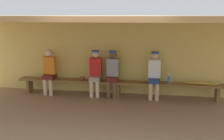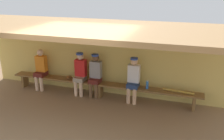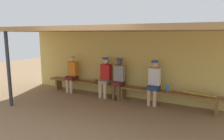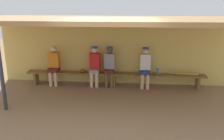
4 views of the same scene
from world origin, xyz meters
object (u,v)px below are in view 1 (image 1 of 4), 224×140
(player_middle, at_px, (96,71))
(player_leftmost, at_px, (49,70))
(player_in_blue, at_px, (154,73))
(water_bottle_green, at_px, (169,79))
(bench, at_px, (118,84))
(baseball_bat, at_px, (201,83))
(player_near_post, at_px, (113,71))
(baseball_glove_worn, at_px, (82,78))

(player_middle, bearing_deg, player_leftmost, -179.98)
(player_in_blue, xyz_separation_m, water_bottle_green, (0.41, -0.01, -0.16))
(player_in_blue, bearing_deg, water_bottle_green, -0.91)
(bench, xyz_separation_m, player_leftmost, (-2.08, 0.00, 0.34))
(bench, bearing_deg, player_in_blue, 0.20)
(water_bottle_green, bearing_deg, bench, 179.88)
(player_leftmost, height_order, water_bottle_green, player_leftmost)
(baseball_bat, bearing_deg, player_middle, -173.34)
(water_bottle_green, bearing_deg, player_middle, 179.82)
(bench, xyz_separation_m, water_bottle_green, (1.43, -0.00, 0.19))
(bench, xyz_separation_m, player_near_post, (-0.17, 0.00, 0.36))
(bench, xyz_separation_m, player_in_blue, (1.02, 0.00, 0.36))
(bench, distance_m, baseball_glove_worn, 1.09)
(bench, height_order, water_bottle_green, water_bottle_green)
(player_leftmost, distance_m, water_bottle_green, 3.51)
(player_leftmost, height_order, baseball_bat, player_leftmost)
(player_near_post, relative_size, baseball_bat, 1.57)
(player_in_blue, xyz_separation_m, baseball_bat, (1.29, -0.00, -0.25))
(bench, distance_m, player_leftmost, 2.11)
(player_middle, relative_size, water_bottle_green, 5.26)
(player_middle, bearing_deg, baseball_glove_worn, 176.03)
(baseball_glove_worn, bearing_deg, player_leftmost, 77.33)
(player_leftmost, bearing_deg, player_in_blue, 0.01)
(player_middle, height_order, water_bottle_green, player_middle)
(player_in_blue, relative_size, water_bottle_green, 5.26)
(player_leftmost, xyz_separation_m, player_near_post, (1.91, 0.00, 0.02))
(player_leftmost, distance_m, player_in_blue, 3.10)
(baseball_glove_worn, bearing_deg, player_middle, -108.30)
(bench, distance_m, player_in_blue, 1.08)
(baseball_glove_worn, bearing_deg, player_near_post, -106.13)
(bench, relative_size, baseball_glove_worn, 25.00)
(player_in_blue, height_order, water_bottle_green, player_in_blue)
(player_near_post, height_order, baseball_bat, player_near_post)
(player_near_post, bearing_deg, player_leftmost, -179.99)
(player_middle, distance_m, baseball_glove_worn, 0.48)
(bench, distance_m, water_bottle_green, 1.45)
(baseball_glove_worn, relative_size, baseball_bat, 0.28)
(baseball_bat, bearing_deg, player_leftmost, -173.31)
(player_leftmost, bearing_deg, baseball_glove_worn, 1.67)
(player_in_blue, relative_size, baseball_glove_worn, 5.60)
(bench, bearing_deg, baseball_bat, -0.00)
(player_leftmost, distance_m, player_near_post, 1.91)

